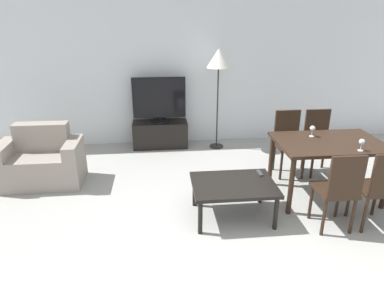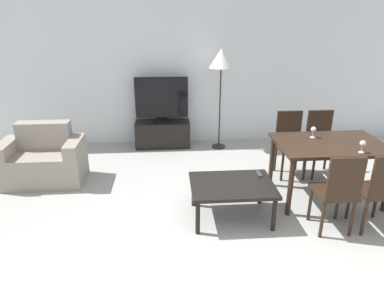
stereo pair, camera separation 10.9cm
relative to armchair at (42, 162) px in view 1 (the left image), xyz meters
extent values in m
cube|color=silver|center=(2.24, 1.50, 1.04)|extent=(7.76, 0.06, 2.70)
cube|color=gray|center=(0.00, -0.03, -0.09)|extent=(0.73, 0.61, 0.44)
cube|color=gray|center=(0.00, 0.17, 0.32)|extent=(0.73, 0.20, 0.39)
cube|color=gray|center=(-0.45, -0.03, 0.00)|extent=(0.18, 0.61, 0.62)
cube|color=gray|center=(0.45, -0.03, 0.00)|extent=(0.18, 0.61, 0.62)
cube|color=black|center=(1.65, 1.24, -0.08)|extent=(0.95, 0.38, 0.46)
cylinder|color=black|center=(1.65, 1.24, 0.16)|extent=(0.32, 0.32, 0.03)
cylinder|color=black|center=(1.65, 1.24, 0.20)|extent=(0.04, 0.04, 0.05)
cube|color=black|center=(1.65, 1.24, 0.58)|extent=(0.90, 0.04, 0.70)
cube|color=black|center=(1.65, 1.22, 0.58)|extent=(0.87, 0.01, 0.66)
cube|color=black|center=(2.45, -1.10, 0.11)|extent=(0.94, 0.69, 0.04)
cylinder|color=black|center=(2.04, -1.39, -0.11)|extent=(0.05, 0.05, 0.40)
cylinder|color=black|center=(2.87, -1.39, -0.11)|extent=(0.05, 0.05, 0.40)
cylinder|color=black|center=(2.04, -0.81, -0.11)|extent=(0.05, 0.05, 0.40)
cylinder|color=black|center=(2.87, -0.81, -0.11)|extent=(0.05, 0.05, 0.40)
cube|color=black|center=(3.73, -0.73, 0.43)|extent=(1.30, 0.86, 0.04)
cylinder|color=black|center=(3.13, -1.10, 0.05)|extent=(0.06, 0.06, 0.72)
cylinder|color=black|center=(3.13, -0.36, 0.05)|extent=(0.06, 0.06, 0.72)
cylinder|color=black|center=(4.32, -0.36, 0.05)|extent=(0.06, 0.06, 0.72)
cube|color=black|center=(3.50, -1.39, 0.14)|extent=(0.40, 0.40, 0.04)
cylinder|color=black|center=(3.34, -1.23, -0.10)|extent=(0.04, 0.04, 0.43)
cylinder|color=black|center=(3.66, -1.23, -0.10)|extent=(0.04, 0.04, 0.43)
cylinder|color=black|center=(3.34, -1.55, -0.10)|extent=(0.04, 0.04, 0.43)
cylinder|color=black|center=(3.66, -1.55, -0.10)|extent=(0.04, 0.04, 0.43)
cube|color=black|center=(3.50, -1.57, 0.39)|extent=(0.37, 0.04, 0.46)
cube|color=black|center=(3.95, -0.07, 0.14)|extent=(0.40, 0.40, 0.04)
cylinder|color=black|center=(3.79, -0.23, -0.10)|extent=(0.04, 0.04, 0.43)
cylinder|color=black|center=(4.12, -0.23, -0.10)|extent=(0.04, 0.04, 0.43)
cylinder|color=black|center=(3.79, 0.09, -0.10)|extent=(0.04, 0.04, 0.43)
cylinder|color=black|center=(4.12, 0.09, -0.10)|extent=(0.04, 0.04, 0.43)
cube|color=black|center=(3.95, 0.11, 0.39)|extent=(0.37, 0.04, 0.46)
cube|color=black|center=(3.95, -1.39, 0.14)|extent=(0.40, 0.40, 0.04)
cylinder|color=black|center=(3.79, -1.23, -0.10)|extent=(0.04, 0.04, 0.43)
cylinder|color=black|center=(4.12, -1.23, -0.10)|extent=(0.04, 0.04, 0.43)
cylinder|color=black|center=(3.79, -1.55, -0.10)|extent=(0.04, 0.04, 0.43)
cube|color=black|center=(3.50, -0.07, 0.14)|extent=(0.40, 0.40, 0.04)
cylinder|color=black|center=(3.34, -0.23, -0.10)|extent=(0.04, 0.04, 0.43)
cylinder|color=black|center=(3.66, -0.23, -0.10)|extent=(0.04, 0.04, 0.43)
cylinder|color=black|center=(3.34, 0.09, -0.10)|extent=(0.04, 0.04, 0.43)
cylinder|color=black|center=(3.66, 0.09, -0.10)|extent=(0.04, 0.04, 0.43)
cube|color=black|center=(3.50, 0.11, 0.39)|extent=(0.37, 0.04, 0.46)
cylinder|color=black|center=(2.64, 1.12, -0.30)|extent=(0.24, 0.24, 0.02)
cylinder|color=black|center=(2.64, 1.12, 0.40)|extent=(0.02, 0.02, 1.38)
cone|color=white|center=(2.64, 1.12, 1.24)|extent=(0.39, 0.39, 0.31)
cube|color=#38383D|center=(2.81, -0.90, 0.14)|extent=(0.04, 0.15, 0.02)
cylinder|color=silver|center=(3.93, -1.06, 0.45)|extent=(0.06, 0.06, 0.01)
cylinder|color=silver|center=(3.93, -1.06, 0.49)|extent=(0.01, 0.01, 0.07)
sphere|color=silver|center=(3.93, -1.06, 0.56)|extent=(0.07, 0.07, 0.07)
cylinder|color=silver|center=(3.57, -0.54, 0.45)|extent=(0.06, 0.06, 0.01)
cylinder|color=silver|center=(3.57, -0.54, 0.49)|extent=(0.01, 0.01, 0.07)
sphere|color=silver|center=(3.57, -0.54, 0.56)|extent=(0.07, 0.07, 0.07)
camera|label=1|loc=(1.64, -4.50, 1.94)|focal=32.00mm
camera|label=2|loc=(1.75, -4.50, 1.94)|focal=32.00mm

